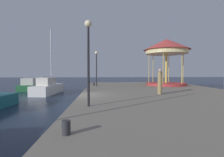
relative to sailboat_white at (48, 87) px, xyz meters
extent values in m
plane|color=#162338|center=(4.43, -6.66, -0.73)|extent=(120.00, 120.00, 0.00)
cube|color=gray|center=(11.13, -6.66, -0.33)|extent=(13.40, 28.57, 0.80)
cube|color=white|center=(0.01, 0.07, -0.22)|extent=(2.39, 5.45, 1.03)
cube|color=beige|center=(-0.03, -0.30, 0.72)|extent=(1.52, 2.45, 0.85)
cylinder|color=silver|center=(0.11, 1.06, 3.56)|extent=(0.12, 0.12, 6.53)
cylinder|color=silver|center=(-0.01, -0.12, 1.20)|extent=(0.34, 2.37, 0.08)
cube|color=#236638|center=(-3.62, 4.32, -0.34)|extent=(2.58, 4.94, 0.78)
cube|color=beige|center=(-3.56, 3.73, 0.49)|extent=(1.69, 2.23, 0.88)
cube|color=#4C6070|center=(-3.66, 4.77, 0.66)|extent=(1.28, 0.23, 0.40)
cylinder|color=#B23333|center=(14.20, 1.44, 0.22)|extent=(4.91, 4.91, 0.30)
cylinder|color=gold|center=(14.20, 1.44, 2.17)|extent=(0.28, 0.28, 3.62)
cylinder|color=#F2E099|center=(14.20, 1.44, 4.23)|extent=(5.14, 5.14, 0.50)
cone|color=#C63D38|center=(14.20, 1.44, 5.17)|extent=(5.71, 5.71, 1.37)
cylinder|color=gold|center=(16.40, 1.44, 2.17)|extent=(0.08, 0.08, 3.62)
cylinder|color=gold|center=(15.30, 3.35, 2.17)|extent=(0.08, 0.08, 3.62)
cylinder|color=gold|center=(13.10, 3.35, 2.17)|extent=(0.08, 0.08, 3.62)
cylinder|color=gold|center=(11.99, 1.44, 2.17)|extent=(0.08, 0.08, 3.62)
cylinder|color=gold|center=(13.10, -0.47, 2.17)|extent=(0.08, 0.08, 3.62)
cylinder|color=gold|center=(15.30, -0.47, 2.17)|extent=(0.08, 0.08, 3.62)
cylinder|color=black|center=(5.42, -10.95, 2.03)|extent=(0.12, 0.12, 3.92)
sphere|color=#F9E5B2|center=(5.42, -10.95, 4.16)|extent=(0.36, 0.36, 0.36)
cylinder|color=black|center=(5.48, 0.48, 1.94)|extent=(0.12, 0.12, 3.75)
sphere|color=#F9E5B2|center=(5.48, 0.48, 3.99)|extent=(0.36, 0.36, 0.36)
cylinder|color=#2D2D33|center=(5.10, 1.40, 0.27)|extent=(0.24, 0.24, 0.40)
cylinder|color=#2D2D33|center=(5.09, -14.77, 0.27)|extent=(0.24, 0.24, 0.40)
cylinder|color=#2D2D33|center=(4.88, -4.70, 0.27)|extent=(0.24, 0.24, 0.40)
cylinder|color=#937A4C|center=(10.54, -6.72, 0.93)|extent=(0.34, 0.34, 1.72)
sphere|color=tan|center=(10.54, -6.72, 1.91)|extent=(0.24, 0.24, 0.24)
camera|label=1|loc=(6.07, -19.46, 1.82)|focal=27.19mm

